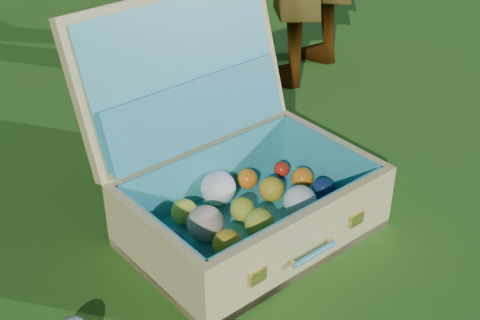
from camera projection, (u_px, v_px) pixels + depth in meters
The scene contains 2 objects.
ground at pixel (314, 248), 1.91m from camera, with size 60.00×60.00×0.00m, color #215114.
suitcase at pixel (228, 169), 1.93m from camera, with size 0.85×0.82×0.64m.
Camera 1 is at (-0.75, -1.30, 1.22)m, focal length 50.00 mm.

